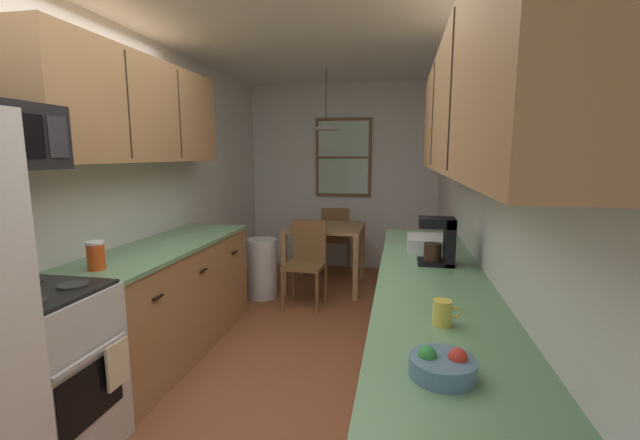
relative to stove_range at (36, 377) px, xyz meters
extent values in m
plane|color=brown|center=(0.99, 1.51, -0.47)|extent=(12.00, 12.00, 0.00)
cube|color=silver|center=(-0.36, 1.51, 0.80)|extent=(0.10, 9.00, 2.55)
cube|color=silver|center=(2.34, 1.51, 0.80)|extent=(0.10, 9.00, 2.55)
cube|color=silver|center=(0.99, 4.16, 0.80)|extent=(4.40, 0.10, 2.55)
cube|color=white|center=(0.99, 1.51, 2.12)|extent=(4.40, 9.00, 0.08)
cube|color=silver|center=(0.00, 0.00, -0.02)|extent=(0.62, 0.61, 0.90)
cube|color=black|center=(0.32, 0.00, -0.05)|extent=(0.01, 0.43, 0.30)
cube|color=silver|center=(0.34, 0.00, 0.16)|extent=(0.02, 0.49, 0.02)
cube|color=black|center=(0.00, 0.00, 0.44)|extent=(0.59, 0.58, 0.02)
cylinder|color=#2D2D2D|center=(-0.14, 0.13, 0.45)|extent=(0.15, 0.15, 0.01)
cylinder|color=#2D2D2D|center=(0.14, -0.13, 0.45)|extent=(0.15, 0.15, 0.01)
cylinder|color=#2D2D2D|center=(0.14, 0.13, 0.45)|extent=(0.15, 0.15, 0.01)
cube|color=black|center=(0.08, -0.06, 1.20)|extent=(0.01, 0.36, 0.21)
cube|color=#2D2D33|center=(0.08, 0.20, 1.20)|extent=(0.01, 0.12, 0.21)
cube|color=#A87A4C|center=(-0.01, 1.25, -0.04)|extent=(0.60, 1.87, 0.87)
cube|color=#6B9E70|center=(-0.01, 1.25, 0.41)|extent=(0.63, 1.89, 0.03)
cube|color=black|center=(0.31, 0.63, 0.23)|extent=(0.02, 0.10, 0.01)
cube|color=black|center=(0.31, 1.25, 0.23)|extent=(0.02, 0.10, 0.01)
cube|color=black|center=(0.31, 1.87, 0.23)|extent=(0.02, 0.10, 0.01)
cube|color=#A87A4C|center=(-0.15, 1.20, 1.44)|extent=(0.32, 1.97, 0.76)
cube|color=#2D2319|center=(0.02, 0.87, 1.44)|extent=(0.01, 0.01, 0.70)
cube|color=#2D2319|center=(0.02, 1.52, 1.44)|extent=(0.01, 0.01, 0.70)
cube|color=#A87A4C|center=(1.99, 0.63, -0.04)|extent=(0.60, 3.20, 0.87)
cube|color=#6B9E70|center=(1.99, 0.63, 0.41)|extent=(0.63, 3.22, 0.03)
cube|color=black|center=(1.68, -0.01, 0.23)|extent=(0.02, 0.10, 0.01)
cube|color=black|center=(1.68, 0.63, 0.23)|extent=(0.02, 0.10, 0.01)
cube|color=black|center=(1.68, 1.27, 0.23)|extent=(0.02, 0.10, 0.01)
cube|color=black|center=(1.68, 1.91, 0.23)|extent=(0.02, 0.10, 0.01)
cube|color=#A87A4C|center=(2.13, 0.58, 1.36)|extent=(0.32, 2.90, 0.67)
cube|color=#2D2319|center=(1.97, 0.10, 1.36)|extent=(0.01, 0.01, 0.62)
cube|color=#2D2319|center=(1.97, 1.06, 1.36)|extent=(0.01, 0.01, 0.62)
cube|color=#A87F51|center=(0.93, 3.15, 0.27)|extent=(0.87, 0.87, 0.03)
cube|color=#A87F51|center=(0.53, 2.74, -0.11)|extent=(0.06, 0.06, 0.72)
cube|color=#A87F51|center=(1.34, 2.74, -0.11)|extent=(0.06, 0.06, 0.72)
cube|color=#A87F51|center=(0.53, 3.55, -0.11)|extent=(0.06, 0.06, 0.72)
cube|color=#A87F51|center=(1.34, 3.55, -0.11)|extent=(0.06, 0.06, 0.72)
cube|color=brown|center=(0.84, 2.43, -0.02)|extent=(0.42, 0.42, 0.04)
cube|color=brown|center=(0.85, 2.61, 0.20)|extent=(0.37, 0.05, 0.45)
cylinder|color=brown|center=(1.01, 2.24, -0.26)|extent=(0.04, 0.04, 0.43)
cylinder|color=brown|center=(0.64, 2.26, -0.26)|extent=(0.04, 0.04, 0.43)
cylinder|color=brown|center=(1.03, 2.60, -0.26)|extent=(0.04, 0.04, 0.43)
cylinder|color=brown|center=(0.66, 2.63, -0.26)|extent=(0.04, 0.04, 0.43)
cube|color=brown|center=(0.94, 3.86, -0.02)|extent=(0.45, 0.45, 0.04)
cube|color=brown|center=(0.96, 3.68, 0.20)|extent=(0.37, 0.08, 0.45)
cylinder|color=brown|center=(0.74, 4.02, -0.26)|extent=(0.04, 0.04, 0.43)
cylinder|color=brown|center=(1.10, 4.06, -0.26)|extent=(0.04, 0.04, 0.43)
cylinder|color=brown|center=(0.78, 3.66, -0.26)|extent=(0.04, 0.04, 0.43)
cylinder|color=brown|center=(1.14, 3.70, -0.26)|extent=(0.04, 0.04, 0.43)
cylinder|color=black|center=(0.93, 3.15, 1.79)|extent=(0.01, 0.01, 0.58)
cone|color=#B7B2A8|center=(0.93, 3.15, 1.45)|extent=(0.32, 0.32, 0.10)
sphere|color=white|center=(0.93, 3.15, 1.47)|extent=(0.06, 0.06, 0.06)
cube|color=brown|center=(1.01, 4.09, 1.08)|extent=(0.77, 0.04, 1.07)
cube|color=#B2D1B7|center=(1.01, 4.08, 1.08)|extent=(0.69, 0.01, 0.99)
cube|color=brown|center=(1.01, 4.07, 1.08)|extent=(0.69, 0.02, 0.03)
cylinder|color=silver|center=(0.29, 2.66, -0.14)|extent=(0.33, 0.33, 0.67)
cylinder|color=#D84C19|center=(-0.01, 0.49, 0.51)|extent=(0.10, 0.10, 0.16)
cylinder|color=white|center=(-0.01, 0.49, 0.59)|extent=(0.10, 0.10, 0.02)
cube|color=beige|center=(0.35, 0.15, 0.03)|extent=(0.02, 0.16, 0.24)
cube|color=black|center=(2.02, 1.02, 0.44)|extent=(0.22, 0.18, 0.02)
cube|color=black|center=(2.10, 1.02, 0.58)|extent=(0.06, 0.18, 0.30)
cube|color=black|center=(2.02, 1.02, 0.70)|extent=(0.22, 0.18, 0.06)
cylinder|color=#331E14|center=(2.00, 1.02, 0.51)|extent=(0.11, 0.11, 0.11)
cylinder|color=#E5CC4C|center=(1.97, 0.03, 0.48)|extent=(0.08, 0.08, 0.11)
torus|color=#E5CC4C|center=(2.02, 0.03, 0.49)|extent=(0.05, 0.01, 0.05)
cylinder|color=#597F9E|center=(1.93, -0.38, 0.46)|extent=(0.21, 0.21, 0.06)
cylinder|color=black|center=(1.93, -0.38, 0.47)|extent=(0.17, 0.17, 0.03)
sphere|color=red|center=(1.98, -0.37, 0.49)|extent=(0.06, 0.06, 0.06)
sphere|color=green|center=(1.89, -0.37, 0.49)|extent=(0.06, 0.06, 0.06)
cube|color=silver|center=(1.99, 1.41, 0.48)|extent=(0.28, 0.34, 0.10)
camera|label=1|loc=(1.79, -1.64, 1.12)|focal=23.25mm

